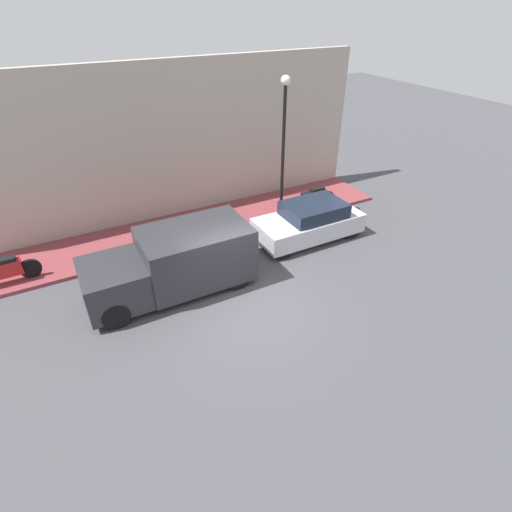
# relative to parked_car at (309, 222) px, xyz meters

# --- Properties ---
(ground_plane) EXTENTS (60.00, 60.00, 0.00)m
(ground_plane) POSITION_rel_parked_car_xyz_m (-2.27, 3.74, -0.66)
(ground_plane) COLOR #47474C
(sidewalk) EXTENTS (2.59, 15.98, 0.12)m
(sidewalk) POSITION_rel_parked_car_xyz_m (2.63, 3.74, -0.60)
(sidewalk) COLOR brown
(sidewalk) RESTS_ON ground_plane
(building_facade) EXTENTS (0.30, 15.98, 5.73)m
(building_facade) POSITION_rel_parked_car_xyz_m (4.08, 3.74, 2.21)
(building_facade) COLOR #B2A899
(building_facade) RESTS_ON ground_plane
(parked_car) EXTENTS (1.74, 3.86, 1.35)m
(parked_car) POSITION_rel_parked_car_xyz_m (0.00, 0.00, 0.00)
(parked_car) COLOR silver
(parked_car) RESTS_ON ground_plane
(delivery_van) EXTENTS (2.00, 4.85, 1.86)m
(delivery_van) POSITION_rel_parked_car_xyz_m (-0.63, 5.29, 0.30)
(delivery_van) COLOR #2D2D33
(delivery_van) RESTS_ON ground_plane
(motorcycle_red) EXTENTS (0.30, 2.11, 0.86)m
(motorcycle_red) POSITION_rel_parked_car_xyz_m (1.88, 9.78, -0.07)
(motorcycle_red) COLOR #B21E1E
(motorcycle_red) RESTS_ON sidewalk
(scooter_silver) EXTENTS (0.30, 1.98, 0.80)m
(scooter_silver) POSITION_rel_parked_car_xyz_m (1.86, 4.46, -0.10)
(scooter_silver) COLOR #B7B7BF
(scooter_silver) RESTS_ON sidewalk
(motorcycle_black) EXTENTS (0.30, 2.05, 0.82)m
(motorcycle_black) POSITION_rel_parked_car_xyz_m (1.79, -1.46, -0.10)
(motorcycle_black) COLOR black
(motorcycle_black) RESTS_ON sidewalk
(streetlamp) EXTENTS (0.33, 0.33, 5.19)m
(streetlamp) POSITION_rel_parked_car_xyz_m (1.65, 0.20, 2.79)
(streetlamp) COLOR black
(streetlamp) RESTS_ON sidewalk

